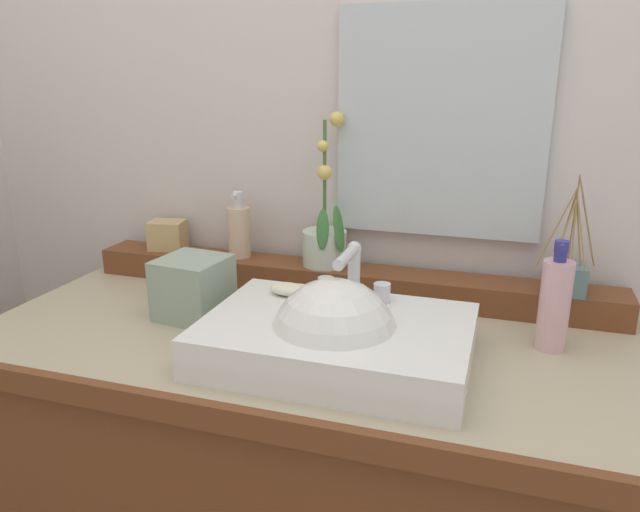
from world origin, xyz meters
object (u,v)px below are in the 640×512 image
object	(u,v)px
soap_bar	(287,290)
trinket_box	(168,235)
potted_plant	(325,237)
reed_diffuser	(567,276)
sink_basin	(336,341)
tissue_box	(193,288)
lotion_bottle	(555,303)
soap_dispenser	(239,230)

from	to	relation	value
soap_bar	trinket_box	size ratio (longest dim) A/B	0.82
potted_plant	reed_diffuser	size ratio (longest dim) A/B	1.44
potted_plant	sink_basin	bearing A→B (deg)	-69.70
tissue_box	sink_basin	bearing A→B (deg)	-17.63
sink_basin	trinket_box	distance (m)	0.65
sink_basin	reed_diffuser	size ratio (longest dim) A/B	1.93
potted_plant	lotion_bottle	size ratio (longest dim) A/B	1.67
lotion_bottle	tissue_box	xyz separation A→B (m)	(-0.70, -0.06, -0.03)
reed_diffuser	lotion_bottle	world-z (taller)	reed_diffuser
soap_bar	lotion_bottle	bearing A→B (deg)	8.94
sink_basin	trinket_box	bearing A→B (deg)	147.43
soap_bar	lotion_bottle	size ratio (longest dim) A/B	0.34
potted_plant	trinket_box	world-z (taller)	potted_plant
tissue_box	soap_bar	bearing A→B (deg)	-3.24
soap_bar	reed_diffuser	world-z (taller)	reed_diffuser
potted_plant	tissue_box	size ratio (longest dim) A/B	2.65
potted_plant	tissue_box	xyz separation A→B (m)	(-0.21, -0.23, -0.07)
lotion_bottle	reed_diffuser	bearing A→B (deg)	78.54
soap_dispenser	lotion_bottle	world-z (taller)	soap_dispenser
soap_dispenser	lotion_bottle	distance (m)	0.72
lotion_bottle	tissue_box	size ratio (longest dim) A/B	1.59
sink_basin	reed_diffuser	distance (m)	0.51
potted_plant	reed_diffuser	world-z (taller)	potted_plant
sink_basin	soap_bar	world-z (taller)	sink_basin
soap_bar	lotion_bottle	world-z (taller)	lotion_bottle
soap_bar	trinket_box	distance (m)	0.49
soap_dispenser	reed_diffuser	size ratio (longest dim) A/B	0.66
soap_bar	sink_basin	bearing A→B (deg)	-36.93
trinket_box	potted_plant	bearing A→B (deg)	-11.35
sink_basin	tissue_box	distance (m)	0.36
sink_basin	potted_plant	bearing A→B (deg)	110.30
potted_plant	reed_diffuser	bearing A→B (deg)	-2.64
soap_bar	soap_dispenser	xyz separation A→B (m)	(-0.21, 0.24, 0.04)
sink_basin	lotion_bottle	world-z (taller)	lotion_bottle
trinket_box	soap_dispenser	bearing A→B (deg)	-12.41
trinket_box	lotion_bottle	xyz separation A→B (m)	(0.90, -0.17, -0.01)
reed_diffuser	lotion_bottle	distance (m)	0.15
sink_basin	trinket_box	size ratio (longest dim) A/B	5.44
soap_bar	tissue_box	world-z (taller)	tissue_box
potted_plant	lotion_bottle	distance (m)	0.52
tissue_box	trinket_box	bearing A→B (deg)	130.54
sink_basin	soap_dispenser	size ratio (longest dim) A/B	2.90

